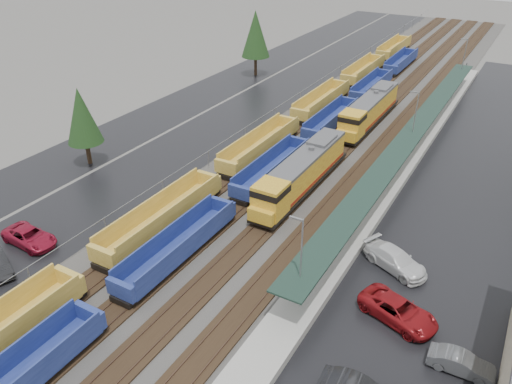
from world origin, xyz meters
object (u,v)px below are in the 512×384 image
locomotive_trail (369,111)px  parked_car_east_c (395,260)px  parked_car_east_b (398,311)px  parked_car_west_c (30,237)px  locomotive_lead (300,174)px  well_string_yellow (260,146)px  parked_car_east_e (461,364)px  well_string_blue (273,169)px

locomotive_trail → parked_car_east_c: (12.12, -28.37, -1.40)m
locomotive_trail → parked_car_east_b: bearing=-67.7°
parked_car_east_b → parked_car_west_c: bearing=121.4°
locomotive_lead → well_string_yellow: bearing=143.8°
well_string_yellow → parked_car_east_b: size_ratio=21.56×
parked_car_east_e → locomotive_lead: bearing=47.9°
locomotive_lead → parked_car_east_b: locomotive_lead is taller
parked_car_east_c → well_string_blue: bearing=85.7°
locomotive_trail → parked_car_east_e: bearing=-62.9°
well_string_blue → parked_car_east_b: well_string_blue is taller
locomotive_lead → parked_car_west_c: size_ratio=3.41×
parked_car_east_b → well_string_yellow: bearing=67.9°
parked_car_west_c → parked_car_east_e: bearing=-80.4°
well_string_yellow → parked_car_east_b: (21.99, -18.92, -0.42)m
locomotive_lead → parked_car_east_c: 14.25m
locomotive_trail → parked_car_east_b: size_ratio=3.15×
locomotive_lead → parked_car_east_e: locomotive_lead is taller
locomotive_lead → parked_car_east_c: (12.12, -7.37, -1.40)m
well_string_blue → parked_car_east_c: size_ratio=20.21×
parked_car_east_b → parked_car_east_c: size_ratio=1.03×
well_string_yellow → parked_car_west_c: size_ratio=23.36×
well_string_blue → parked_car_east_c: (16.12, -8.86, -0.33)m
well_string_blue → parked_car_west_c: (-12.52, -21.48, -0.41)m
well_string_yellow → parked_car_east_e: (26.77, -21.49, -0.55)m
locomotive_lead → parked_car_east_b: (13.99, -13.06, -1.42)m
locomotive_trail → parked_car_west_c: locomotive_trail is taller
parked_car_east_b → parked_car_east_e: 5.43m
parked_car_west_c → well_string_blue: bearing=-27.6°
parked_car_west_c → parked_car_east_b: size_ratio=0.92×
parked_car_east_c → parked_car_east_e: size_ratio=1.37×
well_string_blue → parked_car_east_b: size_ratio=19.69×
parked_car_west_c → parked_car_east_b: (30.50, 6.92, 0.06)m
parked_car_east_c → parked_car_east_e: parked_car_east_c is taller
parked_car_east_b → parked_car_east_c: bearing=36.8°
parked_car_east_b → parked_car_east_e: (4.78, -2.57, -0.13)m
well_string_blue → parked_car_west_c: well_string_blue is taller
locomotive_lead → parked_car_west_c: 25.96m
well_string_blue → parked_car_west_c: bearing=-120.2°
locomotive_lead → well_string_blue: 4.40m
parked_car_west_c → locomotive_lead: bearing=-37.0°
parked_car_west_c → parked_car_east_e: size_ratio=1.30×
well_string_blue → parked_car_east_c: 18.40m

